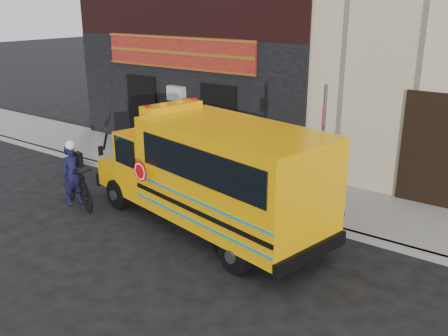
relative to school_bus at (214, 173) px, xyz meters
name	(u,v)px	position (x,y,z in m)	size (l,w,h in m)	color
ground	(191,246)	(0.05, -0.95, -1.51)	(120.00, 120.00, 0.00)	black
curb	(253,207)	(0.05, 1.65, -1.43)	(40.00, 0.20, 0.15)	gray
sidewalk	(281,191)	(0.05, 3.15, -1.43)	(40.00, 3.00, 0.15)	gray
school_bus	(214,173)	(0.00, 0.00, 0.00)	(7.18, 3.45, 2.92)	black
sign_pole	(322,155)	(2.06, 1.43, 0.45)	(0.11, 0.31, 3.59)	#404842
bicycle	(78,185)	(-3.97, -0.90, -0.92)	(0.55, 1.96, 1.18)	black
cyclist	(73,176)	(-4.07, -0.95, -0.67)	(0.61, 0.40, 1.67)	black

